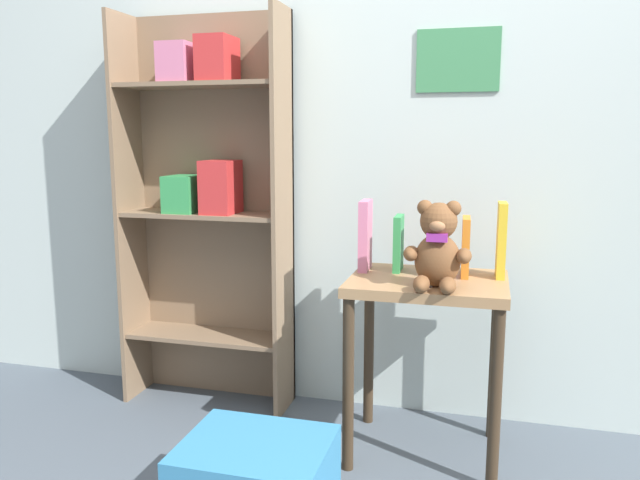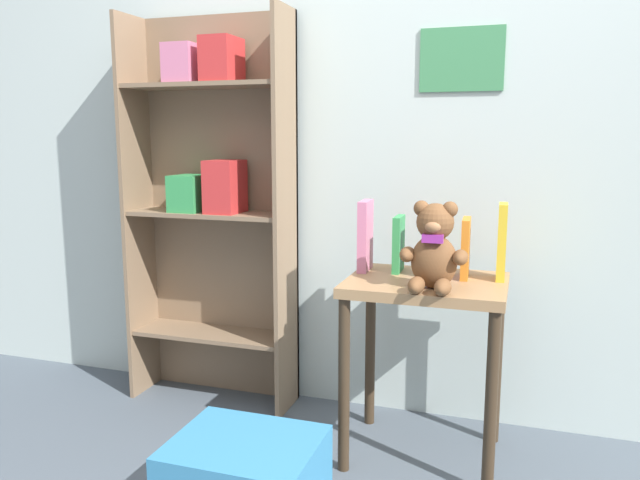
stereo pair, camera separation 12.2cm
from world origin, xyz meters
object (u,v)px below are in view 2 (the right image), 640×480
object	(u,v)px
display_table	(426,313)
book_standing_purple	(431,242)
book_standing_orange	(466,248)
book_standing_yellow	(502,242)
book_standing_pink	(365,236)
teddy_bear	(434,249)
bookshelf_side	(213,192)
book_standing_green	(398,244)

from	to	relation	value
display_table	book_standing_purple	bearing A→B (deg)	90.00
book_standing_orange	book_standing_yellow	bearing A→B (deg)	0.11
book_standing_pink	book_standing_purple	bearing A→B (deg)	-2.77
display_table	teddy_bear	xyz separation A→B (m)	(0.04, -0.12, 0.25)
bookshelf_side	book_standing_pink	distance (m)	0.74
teddy_bear	bookshelf_side	bearing A→B (deg)	159.60
teddy_bear	book_standing_purple	xyz separation A→B (m)	(-0.04, 0.21, -0.01)
display_table	book_standing_green	distance (m)	0.28
book_standing_purple	book_standing_orange	xyz separation A→B (m)	(0.12, -0.00, -0.02)
book_standing_purple	book_standing_green	bearing A→B (deg)	168.99
bookshelf_side	book_standing_green	bearing A→B (deg)	-9.81
book_standing_pink	book_standing_purple	world-z (taller)	book_standing_pink
display_table	book_standing_green	xyz separation A→B (m)	(-0.12, 0.10, 0.22)
bookshelf_side	book_standing_purple	distance (m)	0.98
book_standing_green	book_standing_purple	distance (m)	0.12
display_table	book_standing_yellow	distance (m)	0.36
display_table	book_standing_orange	xyz separation A→B (m)	(0.12, 0.08, 0.23)
bookshelf_side	book_standing_pink	world-z (taller)	bookshelf_side
book_standing_purple	book_standing_yellow	distance (m)	0.24
bookshelf_side	book_standing_pink	size ratio (longest dim) A/B	6.32
book_standing_green	book_standing_yellow	size ratio (longest dim) A/B	0.77
teddy_bear	book_standing_green	size ratio (longest dim) A/B	1.40
teddy_bear	book_standing_yellow	world-z (taller)	teddy_bear
display_table	book_standing_orange	size ratio (longest dim) A/B	3.11
book_standing_purple	book_standing_yellow	bearing A→B (deg)	-0.35
bookshelf_side	book_standing_yellow	size ratio (longest dim) A/B	6.18
bookshelf_side	book_standing_purple	xyz separation A→B (m)	(0.95, -0.16, -0.14)
teddy_bear	book_standing_yellow	distance (m)	0.29
display_table	book_standing_pink	world-z (taller)	book_standing_pink
book_standing_pink	display_table	bearing A→B (deg)	-21.55
book_standing_purple	bookshelf_side	bearing A→B (deg)	168.62
book_standing_green	book_standing_orange	size ratio (longest dim) A/B	0.98
book_standing_green	book_standing_purple	world-z (taller)	book_standing_purple
teddy_bear	book_standing_orange	distance (m)	0.22
display_table	book_standing_green	bearing A→B (deg)	139.73
display_table	book_standing_orange	distance (m)	0.27
bookshelf_side	book_standing_orange	distance (m)	1.10
bookshelf_side	book_standing_orange	size ratio (longest dim) A/B	7.83
display_table	book_standing_pink	distance (m)	0.36
book_standing_green	book_standing_yellow	distance (m)	0.37
book_standing_orange	display_table	bearing A→B (deg)	-148.68
bookshelf_side	book_standing_green	size ratio (longest dim) A/B	8.00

